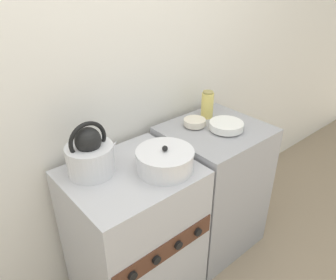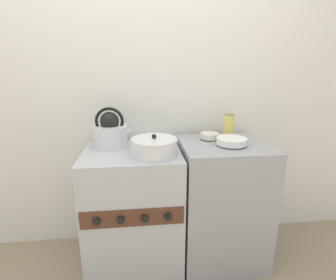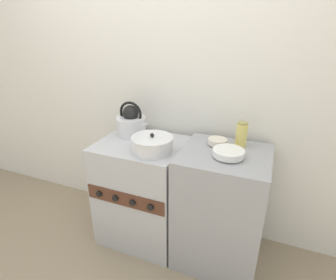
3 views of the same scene
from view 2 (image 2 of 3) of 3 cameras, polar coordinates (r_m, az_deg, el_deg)
wall_back at (r=1.95m, az=-8.21°, el=12.39°), size 7.00×0.06×2.50m
stove at (r=1.87m, az=-7.44°, el=-14.64°), size 0.63×0.56×0.84m
counter at (r=1.94m, az=11.51°, el=-13.05°), size 0.58×0.53×0.87m
kettle at (r=1.79m, az=-12.40°, el=1.66°), size 0.28×0.23×0.27m
cooking_pot at (r=1.59m, az=-3.02°, el=-1.51°), size 0.28×0.28×0.13m
enamel_bowl at (r=1.73m, az=13.66°, el=-0.25°), size 0.20×0.20×0.05m
small_ceramic_bowl at (r=1.84m, az=9.03°, el=0.90°), size 0.13×0.13×0.05m
storage_jar at (r=1.91m, az=13.08°, el=3.03°), size 0.07×0.07×0.17m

